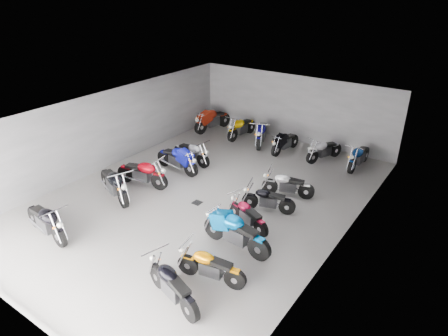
% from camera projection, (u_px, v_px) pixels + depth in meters
% --- Properties ---
extents(ground, '(14.00, 14.00, 0.00)m').
position_uv_depth(ground, '(206.00, 197.00, 14.63)').
color(ground, gray).
rests_on(ground, ground).
extents(wall_back, '(10.00, 0.10, 3.20)m').
position_uv_depth(wall_back, '(294.00, 108.00, 19.10)').
color(wall_back, gray).
rests_on(wall_back, ground).
extents(wall_left, '(0.10, 14.00, 3.20)m').
position_uv_depth(wall_left, '(109.00, 129.00, 16.53)').
color(wall_left, gray).
rests_on(wall_left, ground).
extents(wall_right, '(0.10, 14.00, 3.20)m').
position_uv_depth(wall_right, '(344.00, 199.00, 11.35)').
color(wall_right, gray).
rests_on(wall_right, ground).
extents(ceiling, '(10.00, 14.00, 0.04)m').
position_uv_depth(ceiling, '(204.00, 113.00, 13.23)').
color(ceiling, black).
rests_on(ceiling, wall_back).
extents(drain_grate, '(0.32, 0.32, 0.01)m').
position_uv_depth(drain_grate, '(197.00, 203.00, 14.26)').
color(drain_grate, black).
rests_on(drain_grate, ground).
extents(motorcycle_left_a, '(2.27, 0.53, 1.00)m').
position_uv_depth(motorcycle_left_a, '(46.00, 221.00, 12.20)').
color(motorcycle_left_a, black).
rests_on(motorcycle_left_a, ground).
extents(motorcycle_left_c, '(2.30, 0.99, 1.06)m').
position_uv_depth(motorcycle_left_c, '(114.00, 184.00, 14.34)').
color(motorcycle_left_c, black).
rests_on(motorcycle_left_c, ground).
extents(motorcycle_left_d, '(2.24, 0.59, 0.99)m').
position_uv_depth(motorcycle_left_d, '(142.00, 173.00, 15.20)').
color(motorcycle_left_d, black).
rests_on(motorcycle_left_d, ground).
extents(motorcycle_left_e, '(2.26, 0.50, 0.99)m').
position_uv_depth(motorcycle_left_e, '(177.00, 159.00, 16.35)').
color(motorcycle_left_e, black).
rests_on(motorcycle_left_e, ground).
extents(motorcycle_left_f, '(2.06, 0.47, 0.91)m').
position_uv_depth(motorcycle_left_f, '(192.00, 153.00, 17.08)').
color(motorcycle_left_f, black).
rests_on(motorcycle_left_f, ground).
extents(motorcycle_right_a, '(2.06, 0.71, 0.92)m').
position_uv_depth(motorcycle_right_a, '(172.00, 285.00, 9.72)').
color(motorcycle_right_a, black).
rests_on(motorcycle_right_a, ground).
extents(motorcycle_right_b, '(1.96, 0.54, 0.87)m').
position_uv_depth(motorcycle_right_b, '(210.00, 266.00, 10.41)').
color(motorcycle_right_b, black).
rests_on(motorcycle_right_b, ground).
extents(motorcycle_right_c, '(2.36, 0.49, 1.04)m').
position_uv_depth(motorcycle_right_c, '(235.00, 232.00, 11.65)').
color(motorcycle_right_c, black).
rests_on(motorcycle_right_c, ground).
extents(motorcycle_right_d, '(1.80, 0.75, 0.82)m').
position_uv_depth(motorcycle_right_d, '(248.00, 215.00, 12.71)').
color(motorcycle_right_d, black).
rests_on(motorcycle_right_d, ground).
extents(motorcycle_right_e, '(1.81, 0.68, 0.82)m').
position_uv_depth(motorcycle_right_e, '(268.00, 199.00, 13.59)').
color(motorcycle_right_e, black).
rests_on(motorcycle_right_e, ground).
extents(motorcycle_right_f, '(1.88, 0.72, 0.85)m').
position_uv_depth(motorcycle_right_f, '(287.00, 185.00, 14.52)').
color(motorcycle_right_f, black).
rests_on(motorcycle_right_f, ground).
extents(motorcycle_back_a, '(0.65, 2.38, 1.05)m').
position_uv_depth(motorcycle_back_a, '(212.00, 120.00, 20.73)').
color(motorcycle_back_a, black).
rests_on(motorcycle_back_a, ground).
extents(motorcycle_back_b, '(0.45, 2.21, 0.97)m').
position_uv_depth(motorcycle_back_b, '(241.00, 127.00, 19.84)').
color(motorcycle_back_b, black).
rests_on(motorcycle_back_b, ground).
extents(motorcycle_back_c, '(1.06, 2.23, 1.04)m').
position_uv_depth(motorcycle_back_c, '(261.00, 133.00, 19.04)').
color(motorcycle_back_c, black).
rests_on(motorcycle_back_c, ground).
extents(motorcycle_back_d, '(0.47, 2.02, 0.89)m').
position_uv_depth(motorcycle_back_d, '(285.00, 142.00, 18.19)').
color(motorcycle_back_d, black).
rests_on(motorcycle_back_d, ground).
extents(motorcycle_back_e, '(0.88, 1.92, 0.89)m').
position_uv_depth(motorcycle_back_e, '(324.00, 150.00, 17.37)').
color(motorcycle_back_e, black).
rests_on(motorcycle_back_e, ground).
extents(motorcycle_back_f, '(0.44, 2.14, 0.94)m').
position_uv_depth(motorcycle_back_f, '(359.00, 156.00, 16.68)').
color(motorcycle_back_f, black).
rests_on(motorcycle_back_f, ground).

